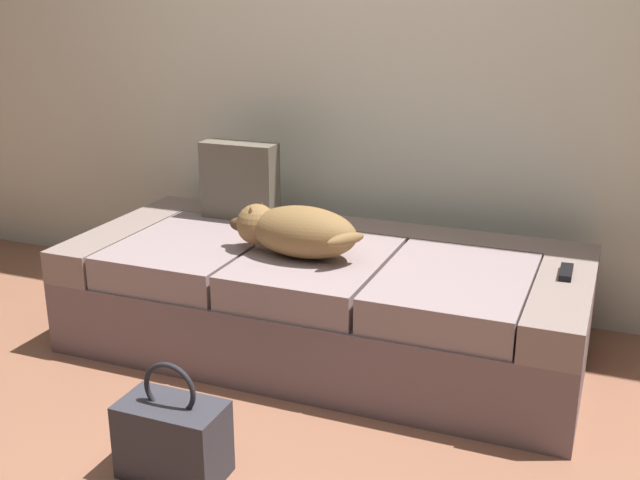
# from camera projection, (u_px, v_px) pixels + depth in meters

# --- Properties ---
(couch) EXTENTS (2.04, 0.92, 0.43)m
(couch) POSITION_uv_depth(u_px,v_px,m) (325.00, 299.00, 3.12)
(couch) COLOR slate
(couch) RESTS_ON ground
(dog_tan) EXTENTS (0.58, 0.27, 0.20)m
(dog_tan) POSITION_uv_depth(u_px,v_px,m) (295.00, 231.00, 2.95)
(dog_tan) COLOR olive
(dog_tan) RESTS_ON couch
(tv_remote) EXTENTS (0.05, 0.15, 0.02)m
(tv_remote) POSITION_uv_depth(u_px,v_px,m) (566.00, 272.00, 2.77)
(tv_remote) COLOR black
(tv_remote) RESTS_ON couch
(throw_pillow) EXTENTS (0.34, 0.12, 0.34)m
(throw_pillow) POSITION_uv_depth(u_px,v_px,m) (240.00, 181.00, 3.41)
(throw_pillow) COLOR #605849
(throw_pillow) RESTS_ON couch
(handbag) EXTENTS (0.32, 0.18, 0.38)m
(handbag) POSITION_uv_depth(u_px,v_px,m) (173.00, 438.00, 2.32)
(handbag) COLOR #34333B
(handbag) RESTS_ON ground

